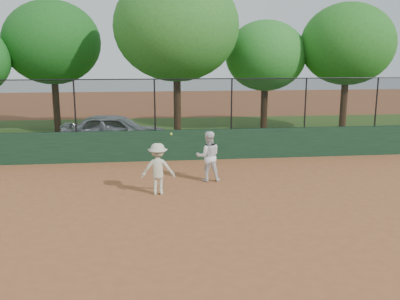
{
  "coord_description": "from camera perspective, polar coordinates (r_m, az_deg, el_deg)",
  "views": [
    {
      "loc": [
        -0.79,
        -11.16,
        4.09
      ],
      "look_at": [
        0.8,
        2.2,
        1.2
      ],
      "focal_mm": 40.0,
      "sensor_mm": 36.0,
      "label": 1
    }
  ],
  "objects": [
    {
      "name": "player_main",
      "position": [
        13.25,
        -5.4,
        -2.42
      ],
      "size": [
        1.05,
        0.67,
        1.91
      ],
      "color": "beige",
      "rests_on": "ground"
    },
    {
      "name": "fence_assembly",
      "position": [
        17.28,
        -4.24,
        5.92
      ],
      "size": [
        26.0,
        0.06,
        2.0
      ],
      "color": "black",
      "rests_on": "back_wall"
    },
    {
      "name": "ground",
      "position": [
        11.91,
        -2.6,
        -7.97
      ],
      "size": [
        80.0,
        80.0,
        0.0
      ],
      "primitive_type": "plane",
      "color": "#A05A33",
      "rests_on": "ground"
    },
    {
      "name": "back_wall",
      "position": [
        17.53,
        -4.07,
        0.6
      ],
      "size": [
        26.0,
        0.2,
        1.2
      ],
      "primitive_type": "cube",
      "color": "#1A3B23",
      "rests_on": "ground"
    },
    {
      "name": "parked_car",
      "position": [
        19.91,
        -10.76,
        2.36
      ],
      "size": [
        4.79,
        2.28,
        1.58
      ],
      "primitive_type": "imported",
      "rotation": [
        0.0,
        0.0,
        1.48
      ],
      "color": "#B6BBC0",
      "rests_on": "ground"
    },
    {
      "name": "player_second",
      "position": [
        14.58,
        1.06,
        -0.81
      ],
      "size": [
        0.81,
        0.63,
        1.66
      ],
      "primitive_type": "imported",
      "rotation": [
        0.0,
        0.0,
        3.14
      ],
      "color": "white",
      "rests_on": "ground"
    },
    {
      "name": "tree_4",
      "position": [
        24.76,
        18.38,
        12.72
      ],
      "size": [
        4.86,
        4.42,
        6.72
      ],
      "color": "#4B2D1A",
      "rests_on": "ground"
    },
    {
      "name": "tree_2",
      "position": [
        21.53,
        -3.03,
        15.47
      ],
      "size": [
        5.88,
        5.35,
        7.9
      ],
      "color": "#412B17",
      "rests_on": "ground"
    },
    {
      "name": "grass_strip",
      "position": [
        23.53,
        -4.76,
        2.07
      ],
      "size": [
        36.0,
        12.0,
        0.01
      ],
      "primitive_type": "cube",
      "color": "#2D5219",
      "rests_on": "ground"
    },
    {
      "name": "tree_1",
      "position": [
        24.93,
        -18.41,
        12.9
      ],
      "size": [
        5.0,
        4.54,
        6.86
      ],
      "color": "#442C17",
      "rests_on": "ground"
    },
    {
      "name": "tree_3",
      "position": [
        24.2,
        8.4,
        11.82
      ],
      "size": [
        4.27,
        3.88,
        5.88
      ],
      "color": "#3A2413",
      "rests_on": "ground"
    }
  ]
}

